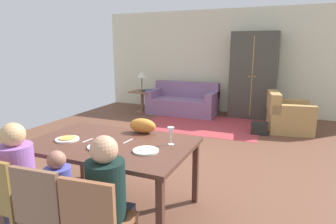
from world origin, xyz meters
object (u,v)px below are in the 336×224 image
at_px(person_child, 63,205).
at_px(handbag, 259,128).
at_px(dining_chair_woman, 97,222).
at_px(dining_table, 111,148).
at_px(plate_near_woman, 146,151).
at_px(book_upper, 147,90).
at_px(cat, 143,126).
at_px(dining_chair_child, 48,209).
at_px(wine_glass, 171,132).
at_px(book_lower, 149,91).
at_px(table_lamp, 142,75).
at_px(dining_chair_man, 6,197).
at_px(side_table, 142,98).
at_px(armoire, 253,75).
at_px(person_man, 22,185).
at_px(person_woman, 109,207).
at_px(armchair, 287,116).
at_px(plate_near_man, 67,139).
at_px(couch, 183,102).
at_px(plate_near_child, 100,147).

relative_size(person_child, handbag, 2.89).
bearing_deg(dining_chair_woman, dining_table, 117.87).
distance_m(plate_near_woman, book_upper, 5.00).
distance_m(dining_chair_woman, cat, 1.43).
bearing_deg(dining_table, dining_chair_child, -89.59).
height_order(wine_glass, book_lower, wine_glass).
bearing_deg(table_lamp, person_child, -69.09).
bearing_deg(dining_chair_man, dining_chair_woman, 0.02).
bearing_deg(side_table, armoire, 11.90).
bearing_deg(book_upper, dining_chair_man, -75.98).
bearing_deg(dining_table, cat, 71.21).
distance_m(person_man, side_table, 5.32).
xyz_separation_m(dining_chair_child, armoire, (0.84, 5.87, 0.56)).
relative_size(person_woman, side_table, 1.91).
bearing_deg(dining_table, wine_glass, 16.35).
height_order(table_lamp, book_upper, table_lamp).
bearing_deg(table_lamp, book_upper, -7.27).
bearing_deg(armchair, handbag, -135.34).
bearing_deg(dining_chair_child, plate_near_man, 121.32).
relative_size(wine_glass, dining_chair_woman, 0.21).
height_order(person_woman, armoire, armoire).
height_order(couch, book_lower, couch).
xyz_separation_m(person_woman, side_table, (-2.42, 5.11, -0.14)).
height_order(dining_table, side_table, dining_table).
bearing_deg(dining_chair_man, armchair, 66.10).
bearing_deg(dining_chair_man, person_man, 91.34).
height_order(person_woman, table_lamp, table_lamp).
bearing_deg(side_table, cat, -61.88).
height_order(book_lower, book_upper, book_upper).
bearing_deg(plate_near_child, plate_near_man, 172.70).
bearing_deg(wine_glass, handbag, 79.97).
bearing_deg(plate_near_man, person_child, -52.65).
distance_m(person_woman, book_upper, 5.56).
bearing_deg(armoire, person_child, -98.47).
relative_size(plate_near_woman, wine_glass, 1.34).
height_order(person_child, person_woman, person_woman).
distance_m(person_woman, book_lower, 5.59).
relative_size(dining_chair_woman, person_woman, 0.78).
bearing_deg(couch, person_child, -80.81).
bearing_deg(dining_chair_woman, book_lower, 112.89).
distance_m(person_woman, side_table, 5.65).
distance_m(side_table, handbag, 3.29).
height_order(dining_table, armoire, armoire).
relative_size(dining_table, plate_near_woman, 6.82).
bearing_deg(book_lower, armoire, 12.41).
height_order(plate_near_child, armchair, armchair).
xyz_separation_m(dining_chair_child, armchair, (1.69, 4.87, -0.17)).
relative_size(wine_glass, handbag, 0.58).
bearing_deg(plate_near_man, wine_glass, 15.50).
bearing_deg(plate_near_woman, dining_chair_man, -139.39).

